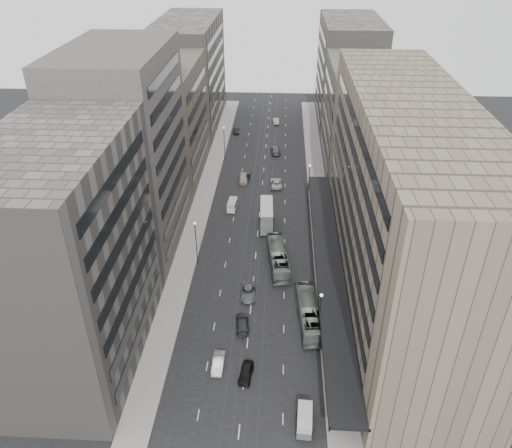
% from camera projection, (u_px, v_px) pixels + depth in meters
% --- Properties ---
extents(ground, '(220.00, 220.00, 0.00)m').
position_uv_depth(ground, '(250.00, 314.00, 73.98)').
color(ground, black).
rests_on(ground, ground).
extents(sidewalk_right, '(4.00, 125.00, 0.15)m').
position_uv_depth(sidewalk_right, '(318.00, 196.00, 105.30)').
color(sidewalk_right, gray).
rests_on(sidewalk_right, ground).
extents(sidewalk_left, '(4.00, 125.00, 0.15)m').
position_uv_depth(sidewalk_left, '(205.00, 193.00, 106.40)').
color(sidewalk_left, gray).
rests_on(sidewalk_left, ground).
extents(department_store, '(19.20, 60.00, 30.00)m').
position_uv_depth(department_store, '(401.00, 203.00, 71.98)').
color(department_store, '#7D6F5B').
rests_on(department_store, ground).
extents(building_right_mid, '(15.00, 28.00, 24.00)m').
position_uv_depth(building_right_mid, '(361.00, 119.00, 110.95)').
color(building_right_mid, '#48423F').
rests_on(building_right_mid, ground).
extents(building_right_far, '(15.00, 32.00, 28.00)m').
position_uv_depth(building_right_far, '(348.00, 74.00, 135.42)').
color(building_right_far, slate).
rests_on(building_right_far, ground).
extents(building_left_a, '(15.00, 28.00, 30.00)m').
position_uv_depth(building_left_a, '(68.00, 258.00, 60.31)').
color(building_left_a, slate).
rests_on(building_left_a, ground).
extents(building_left_b, '(15.00, 26.00, 34.00)m').
position_uv_depth(building_left_b, '(127.00, 153.00, 82.24)').
color(building_left_b, '#48423F').
rests_on(building_left_b, ground).
extents(building_left_c, '(15.00, 28.00, 25.00)m').
position_uv_depth(building_left_c, '(164.00, 122.00, 107.56)').
color(building_left_c, '#64594E').
rests_on(building_left_c, ground).
extents(building_left_d, '(15.00, 38.00, 28.00)m').
position_uv_depth(building_left_d, '(189.00, 74.00, 134.85)').
color(building_left_d, slate).
rests_on(building_left_d, ground).
extents(lamp_right_near, '(0.44, 0.44, 8.32)m').
position_uv_depth(lamp_right_near, '(320.00, 312.00, 66.56)').
color(lamp_right_near, '#262628').
rests_on(lamp_right_near, ground).
extents(lamp_right_far, '(0.44, 0.44, 8.32)m').
position_uv_depth(lamp_right_far, '(309.00, 179.00, 100.59)').
color(lamp_right_far, '#262628').
rests_on(lamp_right_far, ground).
extents(lamp_left_near, '(0.44, 0.44, 8.32)m').
position_uv_depth(lamp_left_near, '(196.00, 238.00, 81.91)').
color(lamp_left_near, '#262628').
rests_on(lamp_left_near, ground).
extents(lamp_left_far, '(0.44, 0.44, 8.32)m').
position_uv_depth(lamp_left_far, '(224.00, 139.00, 118.50)').
color(lamp_left_far, '#262628').
rests_on(lamp_left_far, ground).
extents(bus_near, '(3.78, 12.04, 3.30)m').
position_uv_depth(bus_near, '(308.00, 313.00, 71.66)').
color(bus_near, slate).
rests_on(bus_near, ground).
extents(bus_far, '(4.29, 12.21, 3.33)m').
position_uv_depth(bus_far, '(278.00, 257.00, 83.36)').
color(bus_far, gray).
rests_on(bus_far, ground).
extents(double_decker, '(2.82, 8.32, 4.50)m').
position_uv_depth(double_decker, '(266.00, 215.00, 93.72)').
color(double_decker, slate).
rests_on(double_decker, ground).
extents(vw_microbus, '(2.03, 4.11, 2.17)m').
position_uv_depth(vw_microbus, '(305.00, 420.00, 56.93)').
color(vw_microbus, '#565A5D').
rests_on(vw_microbus, ground).
extents(panel_van, '(2.04, 3.72, 2.26)m').
position_uv_depth(panel_van, '(232.00, 205.00, 99.50)').
color(panel_van, silver).
rests_on(panel_van, ground).
extents(sedan_0, '(2.07, 4.10, 1.34)m').
position_uv_depth(sedan_0, '(246.00, 372.00, 63.54)').
color(sedan_0, black).
rests_on(sedan_0, ground).
extents(sedan_1, '(1.48, 4.11, 1.35)m').
position_uv_depth(sedan_1, '(218.00, 363.00, 64.91)').
color(sedan_1, '#BBBBB7').
rests_on(sedan_1, ground).
extents(sedan_2, '(2.52, 5.03, 1.37)m').
position_uv_depth(sedan_2, '(248.00, 292.00, 77.22)').
color(sedan_2, slate).
rests_on(sedan_2, ground).
extents(sedan_3, '(2.42, 4.82, 1.34)m').
position_uv_depth(sedan_3, '(242.00, 323.00, 71.29)').
color(sedan_3, '#29292C').
rests_on(sedan_3, ground).
extents(sedan_4, '(2.33, 5.09, 1.69)m').
position_uv_depth(sedan_4, '(243.00, 178.00, 110.61)').
color(sedan_4, '#B2A693').
rests_on(sedan_4, ground).
extents(sedan_5, '(1.98, 4.42, 1.41)m').
position_uv_depth(sedan_5, '(246.00, 178.00, 111.15)').
color(sedan_5, black).
rests_on(sedan_5, ground).
extents(sedan_6, '(2.84, 5.47, 1.47)m').
position_uv_depth(sedan_6, '(276.00, 183.00, 108.85)').
color(sedan_6, '#B8B8B4').
rests_on(sedan_6, ground).
extents(sedan_7, '(2.76, 5.62, 1.57)m').
position_uv_depth(sedan_7, '(275.00, 150.00, 124.19)').
color(sedan_7, '#4F5052').
rests_on(sedan_7, ground).
extents(sedan_8, '(2.10, 4.32, 1.42)m').
position_uv_depth(sedan_8, '(236.00, 130.00, 135.90)').
color(sedan_8, '#272729').
rests_on(sedan_8, ground).
extents(sedan_9, '(1.89, 4.48, 1.44)m').
position_uv_depth(sedan_9, '(276.00, 121.00, 142.31)').
color(sedan_9, '#BBB09B').
rests_on(sedan_9, ground).
extents(pedestrian, '(0.80, 0.73, 1.83)m').
position_uv_depth(pedestrian, '(336.00, 392.00, 60.41)').
color(pedestrian, black).
rests_on(pedestrian, sidewalk_right).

